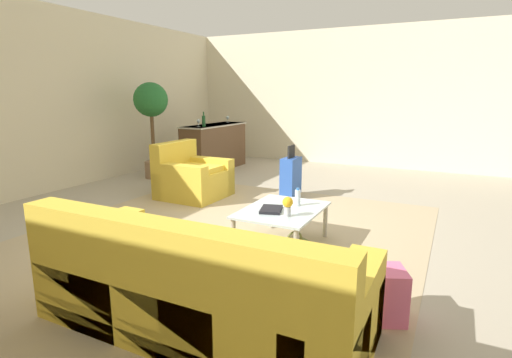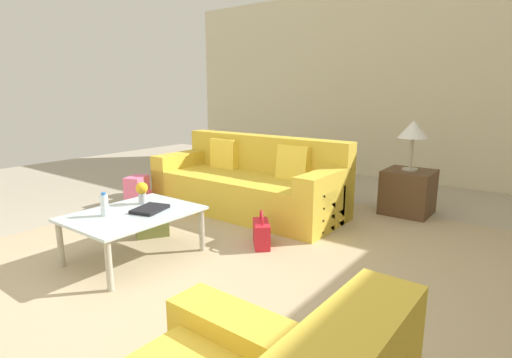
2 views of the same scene
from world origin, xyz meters
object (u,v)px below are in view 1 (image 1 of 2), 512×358
at_px(bar_console, 215,146).
at_px(potted_ficus, 151,110).
at_px(coffee_table_book, 271,209).
at_px(handbag_olive, 294,253).
at_px(coffee_table, 282,213).
at_px(handbag_red, 180,251).
at_px(wine_glass_left_of_centre, 228,118).
at_px(flower_vase, 288,205).
at_px(water_bottle, 298,197).
at_px(wine_bottle_green, 204,121).
at_px(couch, 194,293).
at_px(backpack_pink, 389,295).
at_px(suitcase_blue, 291,176).
at_px(wine_glass_leftmost, 199,121).
at_px(armchair, 190,179).

bearing_deg(bar_console, potted_ficus, 155.22).
height_order(coffee_table_book, handbag_olive, coffee_table_book).
height_order(coffee_table, handbag_red, coffee_table).
relative_size(coffee_table_book, wine_glass_left_of_centre, 1.95).
bearing_deg(handbag_red, bar_console, 28.44).
relative_size(flower_vase, potted_ficus, 0.11).
bearing_deg(water_bottle, wine_glass_left_of_centre, 39.43).
height_order(coffee_table_book, wine_bottle_green, wine_bottle_green).
bearing_deg(couch, bar_console, 31.12).
xyz_separation_m(coffee_table, water_bottle, (0.20, -0.10, 0.14)).
relative_size(couch, water_bottle, 11.63).
height_order(wine_glass_left_of_centre, wine_bottle_green, wine_bottle_green).
bearing_deg(backpack_pink, water_bottle, 44.67).
relative_size(couch, handbag_olive, 6.63).
distance_m(couch, coffee_table_book, 1.69).
relative_size(coffee_table_book, handbag_olive, 0.84).
bearing_deg(handbag_red, coffee_table, -38.71).
relative_size(wine_glass_left_of_centre, backpack_pink, 0.39).
bearing_deg(suitcase_blue, potted_ficus, 86.19).
bearing_deg(wine_glass_leftmost, suitcase_blue, -109.95).
bearing_deg(wine_glass_left_of_centre, backpack_pink, -139.27).
relative_size(armchair, wine_glass_left_of_centre, 6.30).
distance_m(coffee_table_book, potted_ficus, 4.39).
relative_size(water_bottle, wine_bottle_green, 0.68).
bearing_deg(handbag_olive, wine_bottle_green, 44.38).
bearing_deg(flower_vase, couch, 178.19).
relative_size(flower_vase, bar_console, 0.11).
relative_size(water_bottle, backpack_pink, 0.51).
relative_size(coffee_table_book, wine_glass_leftmost, 1.95).
xyz_separation_m(water_bottle, bar_console, (3.30, 3.20, -0.01)).
distance_m(wine_glass_left_of_centre, handbag_red, 5.67).
relative_size(coffee_table, water_bottle, 5.18).
xyz_separation_m(backpack_pink, potted_ficus, (3.20, 4.99, 1.14)).
relative_size(water_bottle, handbag_olive, 0.57).
height_order(coffee_table, coffee_table_book, coffee_table_book).
distance_m(flower_vase, bar_console, 4.94).
relative_size(bar_console, backpack_pink, 4.69).
distance_m(armchair, coffee_table, 2.53).
relative_size(coffee_table, backpack_pink, 2.64).
relative_size(coffee_table, handbag_red, 2.95).
relative_size(coffee_table_book, handbag_red, 0.84).
height_order(wine_glass_leftmost, handbag_olive, wine_glass_leftmost).
distance_m(handbag_red, handbag_olive, 1.13).
distance_m(wine_glass_leftmost, handbag_red, 4.53).
bearing_deg(suitcase_blue, couch, -168.11).
bearing_deg(backpack_pink, armchair, 56.36).
xyz_separation_m(handbag_olive, backpack_pink, (-0.57, -0.98, 0.06)).
distance_m(handbag_olive, backpack_pink, 1.13).
relative_size(couch, handbag_red, 6.63).
bearing_deg(flower_vase, suitcase_blue, 20.95).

